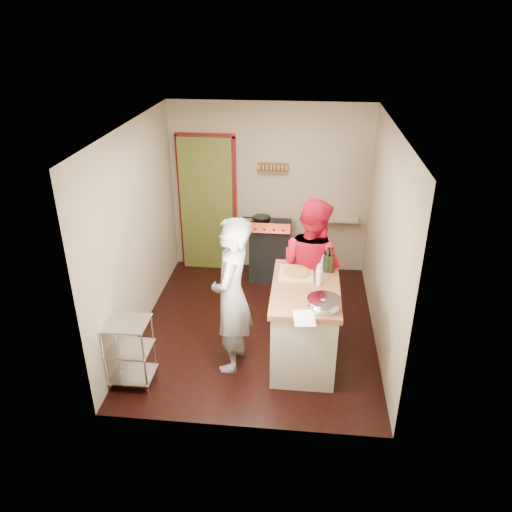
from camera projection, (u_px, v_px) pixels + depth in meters
The scene contains 10 objects.
floor at pixel (258, 327), 6.55m from camera, with size 3.50×3.50×0.00m, color black.
back_wall at pixel (228, 198), 7.69m from camera, with size 3.00×0.44×2.60m.
left_wall at pixel (136, 232), 6.11m from camera, with size 0.04×3.50×2.60m, color gray.
right_wall at pixel (385, 242), 5.83m from camera, with size 0.04×3.50×2.60m, color gray.
ceiling at pixel (258, 126), 5.39m from camera, with size 3.00×3.50×0.02m, color white.
stove at pixel (270, 250), 7.61m from camera, with size 0.60×0.63×1.00m.
wire_shelving at pixel (129, 349), 5.40m from camera, with size 0.48×0.40×0.80m.
island at pixel (304, 321), 5.77m from camera, with size 0.76×1.44×1.28m.
person_stripe at pixel (232, 296), 5.47m from camera, with size 0.67×0.44×1.84m, color #B8B7BD.
person_red at pixel (312, 267), 6.15m from camera, with size 0.86×0.67×1.78m, color #B80C23.
Camera 1 is at (0.54, -5.42, 3.74)m, focal length 35.00 mm.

